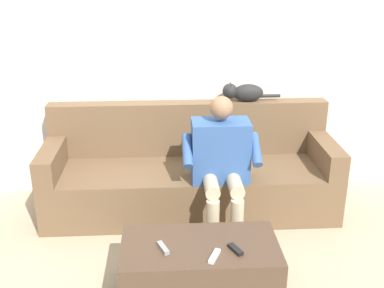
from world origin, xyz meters
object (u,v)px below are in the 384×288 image
object	(u,v)px
remote_white	(214,256)
remote_gray	(163,248)
cat_on_backrest	(243,92)
remote_black	(235,249)
person_solo_seated	(221,158)
couch	(190,176)
coffee_table	(200,267)

from	to	relation	value
remote_white	remote_gray	bearing A→B (deg)	95.84
cat_on_backrest	remote_black	bearing A→B (deg)	79.94
cat_on_backrest	person_solo_seated	bearing A→B (deg)	67.36
remote_gray	person_solo_seated	bearing A→B (deg)	128.97
couch	person_solo_seated	size ratio (longest dim) A/B	2.24
cat_on_backrest	remote_white	bearing A→B (deg)	75.45
couch	remote_gray	size ratio (longest dim) A/B	18.15
couch	person_solo_seated	distance (m)	0.53
couch	remote_gray	bearing A→B (deg)	78.74
coffee_table	person_solo_seated	size ratio (longest dim) A/B	0.93
person_solo_seated	coffee_table	bearing A→B (deg)	74.16
remote_gray	remote_black	size ratio (longest dim) A/B	1.08
cat_on_backrest	coffee_table	bearing A→B (deg)	71.07
couch	remote_white	world-z (taller)	couch
couch	remote_black	size ratio (longest dim) A/B	19.66
remote_gray	remote_white	size ratio (longest dim) A/B	0.93
coffee_table	remote_white	distance (m)	0.25
person_solo_seated	remote_white	xyz separation A→B (m)	(0.14, 0.92, -0.25)
remote_black	coffee_table	bearing A→B (deg)	42.56
remote_black	remote_white	bearing A→B (deg)	88.53
coffee_table	cat_on_backrest	world-z (taller)	cat_on_backrest
couch	cat_on_backrest	xyz separation A→B (m)	(-0.48, -0.25, 0.67)
cat_on_backrest	remote_white	distance (m)	1.70
coffee_table	remote_gray	xyz separation A→B (m)	(0.23, 0.04, 0.19)
couch	remote_black	distance (m)	1.24
coffee_table	remote_black	distance (m)	0.30
couch	remote_gray	xyz separation A→B (m)	(0.23, 1.18, 0.06)
person_solo_seated	remote_black	xyz separation A→B (m)	(0.00, 0.86, -0.25)
remote_gray	coffee_table	bearing A→B (deg)	78.51
person_solo_seated	cat_on_backrest	distance (m)	0.76
remote_gray	remote_white	xyz separation A→B (m)	(-0.31, 0.10, -0.00)
remote_gray	remote_black	world-z (taller)	remote_gray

